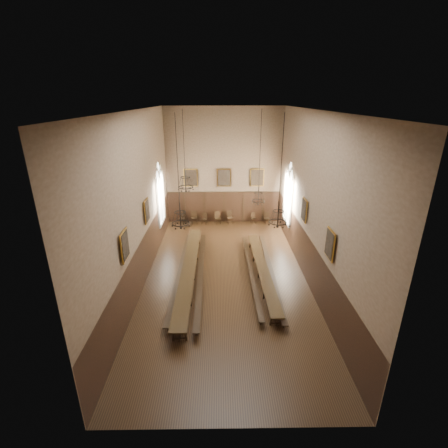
{
  "coord_description": "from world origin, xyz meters",
  "views": [
    {
      "loc": [
        -0.33,
        -16.03,
        9.57
      ],
      "look_at": [
        -0.09,
        1.5,
        2.7
      ],
      "focal_mm": 26.0,
      "sensor_mm": 36.0,
      "label": 1
    }
  ],
  "objects_px": {
    "table_left": "(189,274)",
    "bench_right_outer": "(270,272)",
    "chair_4": "(230,220)",
    "chair_0": "(182,220)",
    "chair_3": "(218,220)",
    "bench_left_inner": "(201,274)",
    "chair_2": "(204,221)",
    "bench_left_outer": "(181,272)",
    "chandelier_back_right": "(258,194)",
    "chandelier_back_left": "(186,182)",
    "bench_right_inner": "(251,272)",
    "table_right": "(262,273)",
    "chandelier_front_left": "(180,216)",
    "chair_1": "(194,220)",
    "chair_6": "(253,220)",
    "chair_7": "(267,220)",
    "chandelier_front_right": "(278,215)"
  },
  "relations": [
    {
      "from": "bench_left_inner",
      "to": "chair_4",
      "type": "xyz_separation_m",
      "value": [
        1.91,
        8.57,
        0.01
      ]
    },
    {
      "from": "table_left",
      "to": "bench_left_inner",
      "type": "distance_m",
      "value": 0.66
    },
    {
      "from": "bench_right_outer",
      "to": "chair_4",
      "type": "distance_m",
      "value": 8.65
    },
    {
      "from": "bench_right_inner",
      "to": "chair_2",
      "type": "bearing_deg",
      "value": 109.96
    },
    {
      "from": "chair_4",
      "to": "chair_0",
      "type": "bearing_deg",
      "value": 164.54
    },
    {
      "from": "chair_3",
      "to": "chair_4",
      "type": "bearing_deg",
      "value": -15.0
    },
    {
      "from": "chandelier_back_right",
      "to": "chair_3",
      "type": "bearing_deg",
      "value": 111.67
    },
    {
      "from": "chair_2",
      "to": "chandelier_back_right",
      "type": "height_order",
      "value": "chandelier_back_right"
    },
    {
      "from": "bench_left_inner",
      "to": "bench_left_outer",
      "type": "bearing_deg",
      "value": 168.67
    },
    {
      "from": "chair_0",
      "to": "chair_4",
      "type": "bearing_deg",
      "value": 7.73
    },
    {
      "from": "chair_1",
      "to": "chair_3",
      "type": "relative_size",
      "value": 1.02
    },
    {
      "from": "chair_0",
      "to": "chair_3",
      "type": "relative_size",
      "value": 0.96
    },
    {
      "from": "chair_3",
      "to": "chandelier_back_left",
      "type": "xyz_separation_m",
      "value": [
        -1.84,
        -5.87,
        4.6
      ]
    },
    {
      "from": "table_right",
      "to": "bench_left_outer",
      "type": "bearing_deg",
      "value": 176.71
    },
    {
      "from": "bench_right_inner",
      "to": "chandelier_back_left",
      "type": "bearing_deg",
      "value": 147.17
    },
    {
      "from": "table_right",
      "to": "chandelier_back_right",
      "type": "bearing_deg",
      "value": 92.23
    },
    {
      "from": "table_right",
      "to": "bench_left_outer",
      "type": "distance_m",
      "value": 4.63
    },
    {
      "from": "table_left",
      "to": "bench_right_outer",
      "type": "relative_size",
      "value": 1.11
    },
    {
      "from": "chair_7",
      "to": "chair_6",
      "type": "bearing_deg",
      "value": 173.54
    },
    {
      "from": "chair_4",
      "to": "chandelier_back_left",
      "type": "relative_size",
      "value": 0.22
    },
    {
      "from": "chair_6",
      "to": "chair_7",
      "type": "distance_m",
      "value": 1.09
    },
    {
      "from": "bench_left_outer",
      "to": "chair_0",
      "type": "xyz_separation_m",
      "value": [
        -0.84,
        8.32,
        0.0
      ]
    },
    {
      "from": "table_left",
      "to": "chandelier_back_right",
      "type": "distance_m",
      "value": 6.09
    },
    {
      "from": "table_left",
      "to": "chandelier_back_left",
      "type": "distance_m",
      "value": 5.32
    },
    {
      "from": "chair_7",
      "to": "chandelier_front_right",
      "type": "relative_size",
      "value": 0.19
    },
    {
      "from": "table_left",
      "to": "chair_2",
      "type": "bearing_deg",
      "value": 86.94
    },
    {
      "from": "bench_right_inner",
      "to": "chandelier_front_right",
      "type": "bearing_deg",
      "value": -69.75
    },
    {
      "from": "bench_left_inner",
      "to": "chandelier_front_left",
      "type": "distance_m",
      "value": 4.67
    },
    {
      "from": "chair_2",
      "to": "chandelier_front_right",
      "type": "bearing_deg",
      "value": -58.18
    },
    {
      "from": "chair_3",
      "to": "chair_0",
      "type": "bearing_deg",
      "value": 161.76
    },
    {
      "from": "chandelier_back_right",
      "to": "bench_right_inner",
      "type": "bearing_deg",
      "value": -103.47
    },
    {
      "from": "bench_left_outer",
      "to": "chair_3",
      "type": "bearing_deg",
      "value": 75.95
    },
    {
      "from": "table_right",
      "to": "chair_6",
      "type": "distance_m",
      "value": 8.6
    },
    {
      "from": "chair_1",
      "to": "chair_2",
      "type": "distance_m",
      "value": 0.81
    },
    {
      "from": "chair_0",
      "to": "chandelier_back_right",
      "type": "distance_m",
      "value": 9.1
    },
    {
      "from": "bench_right_outer",
      "to": "chair_0",
      "type": "distance_m",
      "value": 10.28
    },
    {
      "from": "chandelier_front_left",
      "to": "bench_right_inner",
      "type": "bearing_deg",
      "value": 31.66
    },
    {
      "from": "chair_1",
      "to": "chair_6",
      "type": "height_order",
      "value": "chair_1"
    },
    {
      "from": "bench_right_inner",
      "to": "chair_2",
      "type": "distance_m",
      "value": 8.83
    },
    {
      "from": "chandelier_back_right",
      "to": "chandelier_front_left",
      "type": "distance_m",
      "value": 5.97
    },
    {
      "from": "chair_7",
      "to": "chandelier_back_left",
      "type": "relative_size",
      "value": 0.2
    },
    {
      "from": "chandelier_back_right",
      "to": "chandelier_front_right",
      "type": "bearing_deg",
      "value": -85.31
    },
    {
      "from": "bench_left_inner",
      "to": "chair_2",
      "type": "relative_size",
      "value": 11.51
    },
    {
      "from": "bench_left_outer",
      "to": "bench_right_inner",
      "type": "height_order",
      "value": "bench_left_outer"
    },
    {
      "from": "chair_3",
      "to": "table_right",
      "type": "bearing_deg",
      "value": -91.16
    },
    {
      "from": "bench_right_outer",
      "to": "chandelier_back_right",
      "type": "height_order",
      "value": "chandelier_back_right"
    },
    {
      "from": "bench_right_inner",
      "to": "chair_3",
      "type": "relative_size",
      "value": 9.3
    },
    {
      "from": "chair_2",
      "to": "chandelier_back_left",
      "type": "xyz_separation_m",
      "value": [
        -0.76,
        -5.87,
        4.63
      ]
    },
    {
      "from": "chandelier_back_left",
      "to": "chair_0",
      "type": "bearing_deg",
      "value": 100.38
    },
    {
      "from": "chair_3",
      "to": "chandelier_front_left",
      "type": "distance_m",
      "value": 11.42
    }
  ]
}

